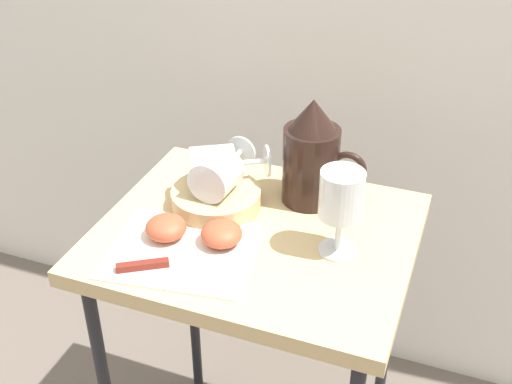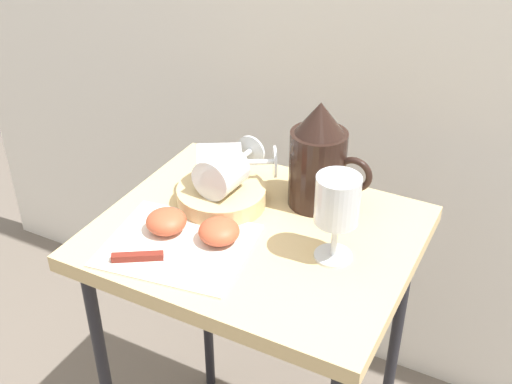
{
  "view_description": "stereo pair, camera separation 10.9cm",
  "coord_description": "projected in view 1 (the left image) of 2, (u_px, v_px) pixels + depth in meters",
  "views": [
    {
      "loc": [
        0.33,
        -0.87,
        1.37
      ],
      "look_at": [
        0.0,
        0.0,
        0.78
      ],
      "focal_mm": 45.31,
      "sensor_mm": 36.0,
      "label": 1
    },
    {
      "loc": [
        0.43,
        -0.82,
        1.37
      ],
      "look_at": [
        0.0,
        0.0,
        0.78
      ],
      "focal_mm": 45.31,
      "sensor_mm": 36.0,
      "label": 2
    }
  ],
  "objects": [
    {
      "name": "table",
      "position": [
        256.0,
        264.0,
        1.18
      ],
      "size": [
        0.55,
        0.45,
        0.7
      ],
      "color": "tan",
      "rests_on": "ground_plane"
    },
    {
      "name": "wine_glass_tipped_near",
      "position": [
        217.0,
        174.0,
        1.16
      ],
      "size": [
        0.08,
        0.15,
        0.08
      ],
      "color": "silver",
      "rests_on": "basket_tray"
    },
    {
      "name": "wine_glass_tipped_far",
      "position": [
        215.0,
        165.0,
        1.19
      ],
      "size": [
        0.16,
        0.13,
        0.07
      ],
      "color": "silver",
      "rests_on": "basket_tray"
    },
    {
      "name": "pitcher",
      "position": [
        312.0,
        161.0,
        1.18
      ],
      "size": [
        0.16,
        0.1,
        0.21
      ],
      "color": "black",
      "rests_on": "table"
    },
    {
      "name": "apple_half_left",
      "position": [
        166.0,
        227.0,
        1.1
      ],
      "size": [
        0.07,
        0.07,
        0.04
      ],
      "primitive_type": "ellipsoid",
      "color": "#C15133",
      "rests_on": "linen_napkin"
    },
    {
      "name": "knife",
      "position": [
        164.0,
        263.0,
        1.05
      ],
      "size": [
        0.19,
        0.13,
        0.01
      ],
      "color": "silver",
      "rests_on": "linen_napkin"
    },
    {
      "name": "curtain_drape",
      "position": [
        336.0,
        25.0,
        1.41
      ],
      "size": [
        2.4,
        0.03,
        1.84
      ],
      "primitive_type": "cube",
      "color": "silver",
      "rests_on": "ground_plane"
    },
    {
      "name": "basket_tray",
      "position": [
        216.0,
        198.0,
        1.19
      ],
      "size": [
        0.17,
        0.17,
        0.03
      ],
      "primitive_type": "cylinder",
      "color": "tan",
      "rests_on": "table"
    },
    {
      "name": "linen_napkin",
      "position": [
        181.0,
        251.0,
        1.08
      ],
      "size": [
        0.27,
        0.24,
        0.0
      ],
      "primitive_type": "cube",
      "rotation": [
        0.0,
        0.0,
        0.14
      ],
      "color": "silver",
      "rests_on": "table"
    },
    {
      "name": "wine_glass_upright",
      "position": [
        341.0,
        199.0,
        1.03
      ],
      "size": [
        0.07,
        0.07,
        0.15
      ],
      "color": "silver",
      "rests_on": "table"
    },
    {
      "name": "apple_half_right",
      "position": [
        222.0,
        234.0,
        1.09
      ],
      "size": [
        0.07,
        0.07,
        0.04
      ],
      "primitive_type": "ellipsoid",
      "color": "#C15133",
      "rests_on": "linen_napkin"
    }
  ]
}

